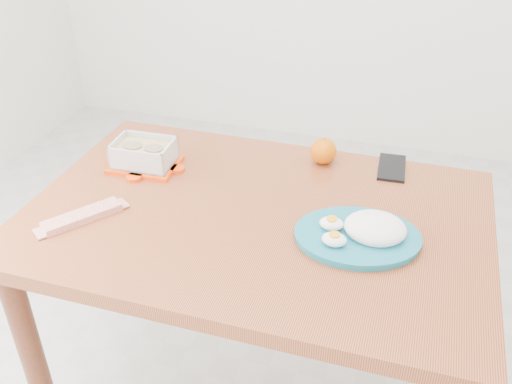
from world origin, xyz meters
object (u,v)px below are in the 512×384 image
(dining_table, at_px, (256,246))
(smartphone, at_px, (392,168))
(orange_fruit, at_px, (323,151))
(food_container, at_px, (144,154))
(rice_plate, at_px, (363,231))

(dining_table, distance_m, smartphone, 0.45)
(orange_fruit, bearing_deg, dining_table, -110.65)
(food_container, xyz_separation_m, orange_fruit, (0.47, 0.16, -0.00))
(food_container, bearing_deg, dining_table, -21.53)
(orange_fruit, height_order, rice_plate, rice_plate)
(rice_plate, height_order, smartphone, rice_plate)
(food_container, bearing_deg, orange_fruit, 17.12)
(food_container, bearing_deg, rice_plate, -16.83)
(dining_table, height_order, food_container, food_container)
(rice_plate, bearing_deg, food_container, 154.55)
(dining_table, xyz_separation_m, rice_plate, (0.27, -0.04, 0.13))
(food_container, distance_m, smartphone, 0.69)
(orange_fruit, relative_size, rice_plate, 0.22)
(smartphone, bearing_deg, food_container, -167.27)
(dining_table, relative_size, smartphone, 7.80)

